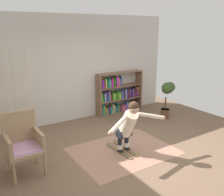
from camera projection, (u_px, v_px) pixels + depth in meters
ground_plane at (132, 153)px, 5.30m from camera, size 7.20×7.20×0.00m
back_wall at (76, 69)px, 7.01m from camera, size 6.00×0.10×2.90m
double_door at (9, 84)px, 6.08m from camera, size 1.22×0.05×2.45m
rug at (123, 151)px, 5.40m from camera, size 2.10×1.61×0.01m
bookshelf at (118, 96)px, 7.76m from camera, size 1.53×0.30×1.25m
wicker_chair at (23, 142)px, 4.48m from camera, size 0.60×0.60×1.10m
potted_plant at (167, 93)px, 7.23m from camera, size 0.43×0.34×1.05m
skis_pair at (122, 149)px, 5.42m from camera, size 0.31×0.83×0.07m
person_skier at (129, 123)px, 5.08m from camera, size 1.44×0.66×1.10m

